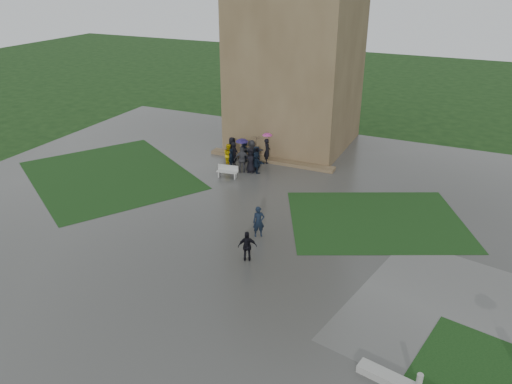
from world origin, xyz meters
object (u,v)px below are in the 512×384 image
at_px(bench, 228,171).
at_px(pedestrian_near, 247,246).
at_px(tower, 298,19).
at_px(pedestrian_mid, 259,222).

height_order(bench, pedestrian_near, pedestrian_near).
bearing_deg(tower, pedestrian_mid, -76.09).
distance_m(tower, pedestrian_near, 18.79).
bearing_deg(pedestrian_near, pedestrian_mid, -104.56).
bearing_deg(pedestrian_mid, pedestrian_near, -113.37).
xyz_separation_m(tower, pedestrian_mid, (3.50, -14.15, -8.18)).
xyz_separation_m(tower, pedestrian_near, (3.97, -16.41, -8.24)).
bearing_deg(bench, pedestrian_mid, -59.22).
bearing_deg(tower, pedestrian_near, -76.39).
height_order(bench, pedestrian_mid, pedestrian_mid).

